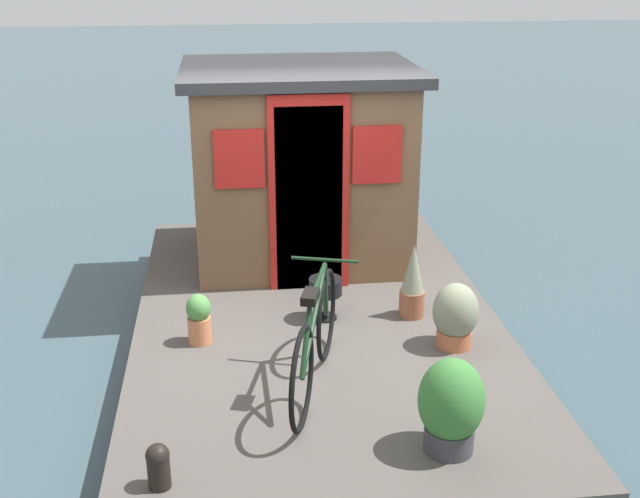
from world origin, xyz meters
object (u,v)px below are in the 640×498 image
potted_plant_lavender (413,282)px  charcoal_grill (326,289)px  potted_plant_sage (199,318)px  houseboat_cabin (300,164)px  potted_plant_ivy (455,315)px  bicycle (315,340)px  potted_plant_succulent (451,406)px  mooring_bollard (158,464)px

potted_plant_lavender → charcoal_grill: (0.03, 0.74, -0.04)m
potted_plant_sage → potted_plant_lavender: 1.82m
houseboat_cabin → potted_plant_sage: bearing=150.9°
potted_plant_ivy → charcoal_grill: (0.61, 0.95, 0.01)m
potted_plant_sage → charcoal_grill: (0.30, -1.06, 0.06)m
houseboat_cabin → bicycle: 2.65m
potted_plant_sage → potted_plant_succulent: 2.29m
bicycle → potted_plant_ivy: 1.28m
charcoal_grill → potted_plant_succulent: bearing=-164.6°
bicycle → charcoal_grill: (1.11, -0.22, -0.12)m
potted_plant_succulent → charcoal_grill: size_ratio=1.73×
potted_plant_succulent → charcoal_grill: (1.94, 0.54, -0.04)m
potted_plant_lavender → mooring_bollard: (-2.06, 2.00, -0.16)m
charcoal_grill → mooring_bollard: size_ratio=1.27×
potted_plant_sage → mooring_bollard: bearing=173.6°
potted_plant_ivy → mooring_bollard: bearing=123.9°
houseboat_cabin → charcoal_grill: (-1.48, -0.07, -0.70)m
potted_plant_lavender → mooring_bollard: 2.88m
potted_plant_ivy → charcoal_grill: potted_plant_ivy is taller
potted_plant_sage → houseboat_cabin: bearing=-29.1°
potted_plant_lavender → charcoal_grill: size_ratio=1.77×
potted_plant_sage → mooring_bollard: potted_plant_sage is taller
houseboat_cabin → mooring_bollard: (-3.57, 1.19, -0.82)m
bicycle → potted_plant_lavender: bicycle is taller
potted_plant_ivy → potted_plant_succulent: (-1.34, 0.42, 0.05)m
bicycle → potted_plant_lavender: size_ratio=2.46×
houseboat_cabin → charcoal_grill: 1.63m
potted_plant_lavender → bicycle: bearing=138.3°
houseboat_cabin → bicycle: houseboat_cabin is taller
bicycle → potted_plant_lavender: 1.44m
potted_plant_ivy → potted_plant_sage: bearing=81.4°
houseboat_cabin → potted_plant_lavender: 1.84m
potted_plant_succulent → mooring_bollard: bearing=94.8°
potted_plant_ivy → houseboat_cabin: bearing=26.1°
charcoal_grill → houseboat_cabin: bearing=2.5°
charcoal_grill → mooring_bollard: (-2.09, 1.26, -0.12)m
houseboat_cabin → potted_plant_sage: houseboat_cabin is taller
potted_plant_ivy → potted_plant_sage: size_ratio=1.28×
potted_plant_sage → mooring_bollard: size_ratio=1.44×
potted_plant_lavender → mooring_bollard: size_ratio=2.25×
potted_plant_lavender → potted_plant_succulent: (-1.91, 0.21, 0.01)m
bicycle → potted_plant_ivy: bicycle is taller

